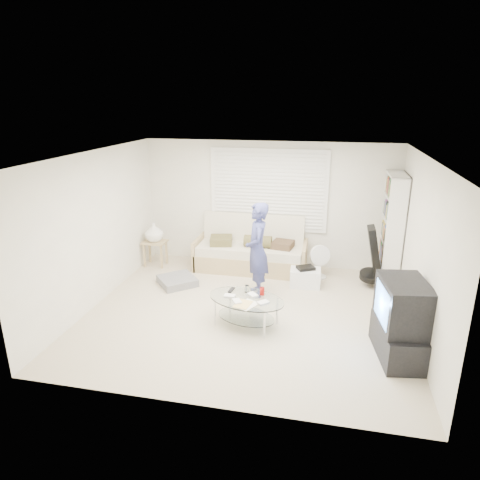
% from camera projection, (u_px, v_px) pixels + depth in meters
% --- Properties ---
extents(ground, '(5.00, 5.00, 0.00)m').
position_uv_depth(ground, '(246.00, 313.00, 6.86)').
color(ground, '#C5B599').
rests_on(ground, ground).
extents(room_shell, '(5.02, 4.52, 2.51)m').
position_uv_depth(room_shell, '(253.00, 207.00, 6.79)').
color(room_shell, white).
rests_on(room_shell, ground).
extents(window_blinds, '(2.32, 0.08, 1.62)m').
position_uv_depth(window_blinds, '(268.00, 190.00, 8.41)').
color(window_blinds, silver).
rests_on(window_blinds, ground).
extents(futon_sofa, '(2.20, 0.89, 1.07)m').
position_uv_depth(futon_sofa, '(251.00, 252.00, 8.54)').
color(futon_sofa, tan).
rests_on(futon_sofa, ground).
extents(grey_floor_pillow, '(0.86, 0.86, 0.14)m').
position_uv_depth(grey_floor_pillow, '(177.00, 281.00, 7.89)').
color(grey_floor_pillow, slate).
rests_on(grey_floor_pillow, ground).
extents(side_table, '(0.46, 0.37, 0.91)m').
position_uv_depth(side_table, '(154.00, 234.00, 8.61)').
color(side_table, tan).
rests_on(side_table, ground).
extents(bookshelf, '(0.32, 0.86, 2.03)m').
position_uv_depth(bookshelf, '(392.00, 230.00, 7.71)').
color(bookshelf, white).
rests_on(bookshelf, ground).
extents(guitar_case, '(0.42, 0.41, 1.11)m').
position_uv_depth(guitar_case, '(374.00, 261.00, 7.66)').
color(guitar_case, black).
rests_on(guitar_case, ground).
extents(floor_fan, '(0.41, 0.27, 0.66)m').
position_uv_depth(floor_fan, '(320.00, 259.00, 8.09)').
color(floor_fan, white).
rests_on(floor_fan, ground).
extents(storage_bin, '(0.56, 0.41, 0.38)m').
position_uv_depth(storage_bin, '(305.00, 277.00, 7.79)').
color(storage_bin, white).
rests_on(storage_bin, ground).
extents(tv_unit, '(0.67, 1.05, 1.07)m').
position_uv_depth(tv_unit, '(401.00, 321.00, 5.55)').
color(tv_unit, black).
rests_on(tv_unit, ground).
extents(coffee_table, '(1.34, 1.04, 0.56)m').
position_uv_depth(coffee_table, '(246.00, 303.00, 6.39)').
color(coffee_table, silver).
rests_on(coffee_table, ground).
extents(standing_person, '(0.52, 0.67, 1.65)m').
position_uv_depth(standing_person, '(257.00, 250.00, 7.24)').
color(standing_person, navy).
rests_on(standing_person, ground).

